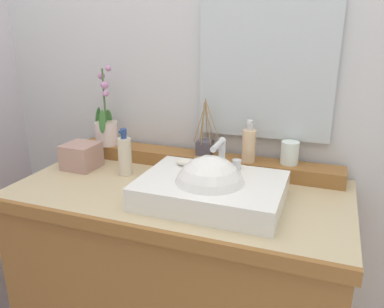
% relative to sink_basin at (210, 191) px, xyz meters
% --- Properties ---
extents(wall_back, '(2.76, 0.20, 2.70)m').
position_rel_sink_basin_xyz_m(wall_back, '(-0.14, 0.48, 0.41)').
color(wall_back, silver).
rests_on(wall_back, ground).
extents(vanity_cabinet, '(1.20, 0.62, 0.90)m').
position_rel_sink_basin_xyz_m(vanity_cabinet, '(-0.14, 0.07, -0.49)').
color(vanity_cabinet, brown).
rests_on(vanity_cabinet, ground).
extents(back_ledge, '(1.13, 0.11, 0.06)m').
position_rel_sink_basin_xyz_m(back_ledge, '(-0.14, 0.30, -0.01)').
color(back_ledge, brown).
rests_on(back_ledge, vanity_cabinet).
extents(sink_basin, '(0.47, 0.34, 0.27)m').
position_rel_sink_basin_xyz_m(sink_basin, '(0.00, 0.00, 0.00)').
color(sink_basin, white).
rests_on(sink_basin, vanity_cabinet).
extents(soap_bar, '(0.07, 0.04, 0.02)m').
position_rel_sink_basin_xyz_m(soap_bar, '(-0.13, 0.10, 0.05)').
color(soap_bar, silver).
rests_on(soap_bar, sink_basin).
extents(potted_plant, '(0.11, 0.12, 0.35)m').
position_rel_sink_basin_xyz_m(potted_plant, '(-0.58, 0.29, 0.09)').
color(potted_plant, silver).
rests_on(potted_plant, back_ledge).
extents(soap_dispenser, '(0.05, 0.05, 0.17)m').
position_rel_sink_basin_xyz_m(soap_dispenser, '(0.06, 0.28, 0.08)').
color(soap_dispenser, beige).
rests_on(soap_dispenser, back_ledge).
extents(tumbler_cup, '(0.07, 0.07, 0.09)m').
position_rel_sink_basin_xyz_m(tumbler_cup, '(0.22, 0.31, 0.06)').
color(tumbler_cup, white).
rests_on(tumbler_cup, back_ledge).
extents(reed_diffuser, '(0.12, 0.08, 0.23)m').
position_rel_sink_basin_xyz_m(reed_diffuser, '(-0.12, 0.31, 0.05)').
color(reed_diffuser, '#4F4A56').
rests_on(reed_diffuser, back_ledge).
extents(lotion_bottle, '(0.05, 0.06, 0.19)m').
position_rel_sink_basin_xyz_m(lotion_bottle, '(-0.39, 0.12, 0.04)').
color(lotion_bottle, beige).
rests_on(lotion_bottle, vanity_cabinet).
extents(tissue_box, '(0.13, 0.13, 0.10)m').
position_rel_sink_basin_xyz_m(tissue_box, '(-0.60, 0.13, 0.01)').
color(tissue_box, tan).
rests_on(tissue_box, vanity_cabinet).
extents(mirror, '(0.52, 0.02, 0.51)m').
position_rel_sink_basin_xyz_m(mirror, '(0.10, 0.37, 0.35)').
color(mirror, silver).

